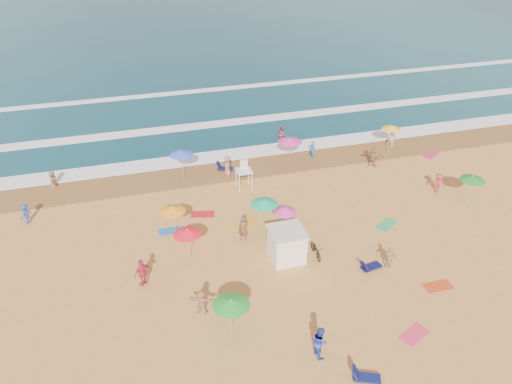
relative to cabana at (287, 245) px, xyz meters
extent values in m
plane|color=gold|center=(-1.29, -0.03, -1.00)|extent=(220.00, 220.00, 0.00)
cube|color=#0C4756|center=(-1.29, 83.97, -1.00)|extent=(220.00, 140.00, 0.18)
plane|color=olive|center=(-1.29, 12.47, -0.99)|extent=(220.00, 220.00, 0.00)
cube|color=white|center=(-1.29, 14.97, -0.90)|extent=(200.00, 2.20, 0.05)
cube|color=white|center=(-1.29, 21.97, -0.90)|extent=(200.00, 1.60, 0.05)
cube|color=white|center=(-1.29, 31.97, -0.90)|extent=(200.00, 1.20, 0.05)
cube|color=white|center=(0.00, 0.00, 0.00)|extent=(2.00, 2.00, 2.00)
cube|color=silver|center=(0.00, 0.00, 1.06)|extent=(2.20, 2.20, 0.12)
imported|color=black|center=(1.90, -0.30, -0.54)|extent=(0.68, 1.78, 0.92)
cone|color=orange|center=(-6.49, 4.59, 1.03)|extent=(1.77, 1.77, 0.35)
cone|color=#F03598|center=(4.56, 12.47, 1.06)|extent=(2.02, 2.02, 0.35)
cone|color=#F6369C|center=(0.69, 2.50, 0.98)|extent=(1.59, 1.59, 0.35)
cone|color=#365CF7|center=(-4.73, 12.07, 1.33)|extent=(1.87, 1.87, 0.35)
cone|color=#16B382|center=(-0.47, 3.36, 1.27)|extent=(1.87, 1.87, 0.35)
cone|color=yellow|center=(13.85, 12.07, 1.29)|extent=(1.64, 1.64, 0.35)
cone|color=green|center=(-4.79, -5.04, 1.02)|extent=(1.96, 1.96, 0.35)
cone|color=#FF1A2B|center=(-6.00, 1.41, 1.26)|extent=(1.76, 1.76, 0.35)
cone|color=#219026|center=(15.11, 2.40, 1.22)|extent=(1.79, 1.79, 0.35)
cube|color=#0E1247|center=(4.72, -2.49, -0.83)|extent=(1.37, 0.76, 0.34)
cube|color=#101A52|center=(0.68, -9.89, -0.83)|extent=(1.42, 1.03, 0.34)
cube|color=#0F174C|center=(-1.12, 12.47, -0.83)|extent=(1.41, 0.96, 0.34)
cube|color=blue|center=(-6.69, 4.96, -0.98)|extent=(1.72, 0.91, 0.03)
cube|color=gold|center=(-1.51, 4.21, -0.98)|extent=(1.90, 1.57, 0.03)
cube|color=#EE3859|center=(4.42, -8.01, -0.98)|extent=(1.90, 1.50, 0.03)
cube|color=red|center=(-4.22, 6.40, -0.98)|extent=(1.85, 1.24, 0.03)
cube|color=#2BAD5B|center=(7.98, 1.56, -0.98)|extent=(1.89, 1.65, 0.03)
cube|color=#D34317|center=(7.80, -5.05, -0.98)|extent=(1.71, 0.88, 0.03)
cube|color=#BE2C60|center=(17.09, 10.24, -0.98)|extent=(1.90, 1.60, 0.03)
imported|color=brown|center=(-2.16, 2.54, -0.05)|extent=(0.82, 0.78, 1.89)
imported|color=#C63147|center=(5.36, 16.81, -0.42)|extent=(0.95, 1.01, 1.67)
imported|color=#BE2F3B|center=(13.87, 4.42, -0.17)|extent=(1.14, 1.23, 1.66)
imported|color=tan|center=(5.78, -2.66, -0.23)|extent=(0.95, 0.82, 1.53)
imported|color=#9F7549|center=(-1.15, 11.50, -0.12)|extent=(0.63, 0.90, 1.76)
imported|color=tan|center=(14.48, 12.64, -0.23)|extent=(1.13, 0.86, 1.54)
imported|color=brown|center=(-14.81, 13.59, -0.42)|extent=(0.62, 0.87, 1.66)
imported|color=tan|center=(-6.05, -3.24, -0.23)|extent=(1.50, 0.99, 1.55)
imported|color=#2544AF|center=(-16.32, 8.73, -0.23)|extent=(1.05, 1.14, 1.54)
imported|color=#C43151|center=(-8.97, -0.07, -0.07)|extent=(1.18, 0.92, 1.87)
imported|color=blue|center=(-0.95, -7.80, -0.08)|extent=(0.81, 0.98, 1.83)
imported|color=#B57553|center=(11.12, 9.84, -0.12)|extent=(1.55, 1.50, 1.76)
imported|color=#266CB2|center=(6.73, 12.58, -0.20)|extent=(0.52, 0.66, 1.60)
camera|label=1|loc=(-8.77, -23.61, 19.14)|focal=35.00mm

